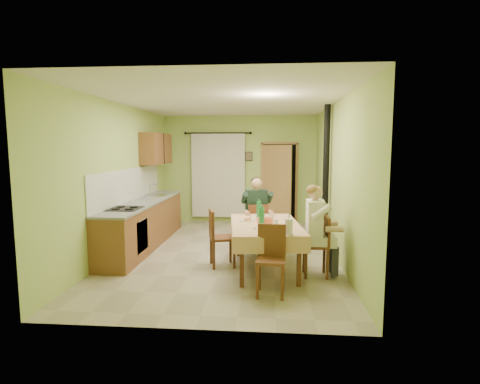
# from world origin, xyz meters

# --- Properties ---
(floor) EXTENTS (4.00, 6.00, 0.01)m
(floor) POSITION_xyz_m (0.00, 0.00, 0.00)
(floor) COLOR tan
(floor) RESTS_ON ground
(room_shell) EXTENTS (4.04, 6.04, 2.82)m
(room_shell) POSITION_xyz_m (0.00, 0.00, 1.82)
(room_shell) COLOR #B1D06A
(room_shell) RESTS_ON ground
(kitchen_run) EXTENTS (0.64, 3.64, 1.56)m
(kitchen_run) POSITION_xyz_m (-1.71, 0.40, 0.48)
(kitchen_run) COLOR brown
(kitchen_run) RESTS_ON ground
(upper_cabinets) EXTENTS (0.35, 1.40, 0.70)m
(upper_cabinets) POSITION_xyz_m (-1.82, 1.70, 1.95)
(upper_cabinets) COLOR brown
(upper_cabinets) RESTS_ON room_shell
(curtain) EXTENTS (1.70, 0.07, 2.22)m
(curtain) POSITION_xyz_m (-0.55, 2.90, 1.26)
(curtain) COLOR black
(curtain) RESTS_ON ground
(doorway) EXTENTS (0.96, 0.48, 2.15)m
(doorway) POSITION_xyz_m (1.02, 2.87, 1.05)
(doorway) COLOR black
(doorway) RESTS_ON ground
(dining_table) EXTENTS (1.29, 1.93, 0.76)m
(dining_table) POSITION_xyz_m (0.74, -0.89, 0.38)
(dining_table) COLOR tan
(dining_table) RESTS_ON ground
(tableware) EXTENTS (0.84, 1.63, 0.33)m
(tableware) POSITION_xyz_m (0.77, -0.99, 0.83)
(tableware) COLOR white
(tableware) RESTS_ON dining_table
(chair_far) EXTENTS (0.44, 0.44, 0.92)m
(chair_far) POSITION_xyz_m (0.57, 0.17, 0.29)
(chair_far) COLOR #5B3018
(chair_far) RESTS_ON ground
(chair_near) EXTENTS (0.41, 0.41, 0.94)m
(chair_near) POSITION_xyz_m (0.83, -1.95, 0.29)
(chair_near) COLOR #5B3018
(chair_near) RESTS_ON ground
(chair_right) EXTENTS (0.38, 0.38, 0.93)m
(chair_right) POSITION_xyz_m (1.53, -1.14, 0.29)
(chair_right) COLOR #5B3018
(chair_right) RESTS_ON ground
(chair_left) EXTENTS (0.49, 0.49, 0.95)m
(chair_left) POSITION_xyz_m (0.01, -0.78, 0.29)
(chair_left) COLOR #5B3018
(chair_left) RESTS_ON ground
(man_far) EXTENTS (0.63, 0.54, 1.39)m
(man_far) POSITION_xyz_m (0.56, 0.18, 0.88)
(man_far) COLOR #192D23
(man_far) RESTS_ON chair_far
(man_right) EXTENTS (0.47, 0.58, 1.39)m
(man_right) POSITION_xyz_m (1.52, -1.14, 0.88)
(man_right) COLOR white
(man_right) RESTS_ON chair_right
(stove_flue) EXTENTS (0.24, 0.24, 2.80)m
(stove_flue) POSITION_xyz_m (1.90, 0.60, 1.02)
(stove_flue) COLOR black
(stove_flue) RESTS_ON ground
(picture_back) EXTENTS (0.19, 0.03, 0.23)m
(picture_back) POSITION_xyz_m (0.25, 2.97, 1.75)
(picture_back) COLOR black
(picture_back) RESTS_ON room_shell
(picture_right) EXTENTS (0.03, 0.31, 0.21)m
(picture_right) POSITION_xyz_m (1.97, 1.20, 1.85)
(picture_right) COLOR brown
(picture_right) RESTS_ON room_shell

